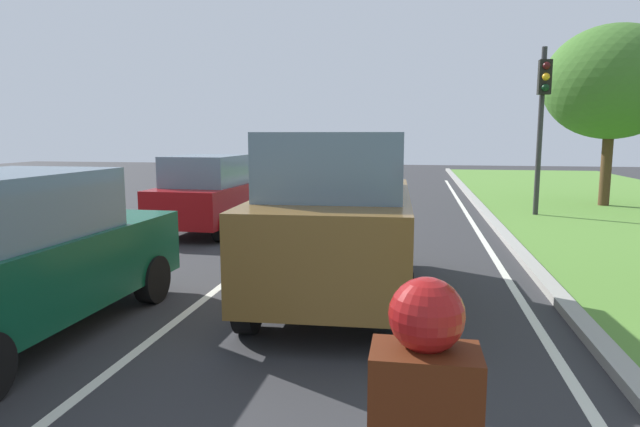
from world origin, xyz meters
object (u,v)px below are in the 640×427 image
traffic_light_near_right (542,105)px  tree_roadside_far (612,83)px  car_suv_ahead (338,215)px  car_hatchback_far (210,194)px  rider_person (423,420)px  car_sedan_left_lane (15,257)px

traffic_light_near_right → tree_roadside_far: bearing=45.9°
car_suv_ahead → car_hatchback_far: size_ratio=1.22×
car_suv_ahead → car_hatchback_far: (-3.70, 4.72, -0.28)m
car_suv_ahead → rider_person: 5.46m
rider_person → car_suv_ahead: bearing=101.1°
car_hatchback_far → traffic_light_near_right: traffic_light_near_right is taller
car_sedan_left_lane → car_hatchback_far: size_ratio=1.15×
rider_person → tree_roadside_far: size_ratio=0.21×
car_sedan_left_lane → traffic_light_near_right: traffic_light_near_right is taller
rider_person → traffic_light_near_right: bearing=76.3°
car_suv_ahead → car_hatchback_far: car_suv_ahead is taller
tree_roadside_far → car_sedan_left_lane: bearing=-127.8°
car_suv_ahead → car_sedan_left_lane: car_suv_ahead is taller
car_hatchback_far → rider_person: 11.16m
car_hatchback_far → tree_roadside_far: bearing=32.6°
rider_person → traffic_light_near_right: (3.23, 13.69, 1.84)m
car_sedan_left_lane → car_hatchback_far: (-0.42, 6.85, -0.04)m
car_suv_ahead → traffic_light_near_right: traffic_light_near_right is taller
rider_person → car_hatchback_far: bearing=115.0°
traffic_light_near_right → car_hatchback_far: bearing=-155.7°
car_hatchback_far → rider_person: size_ratio=3.23×
car_sedan_left_lane → car_suv_ahead: bearing=34.2°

